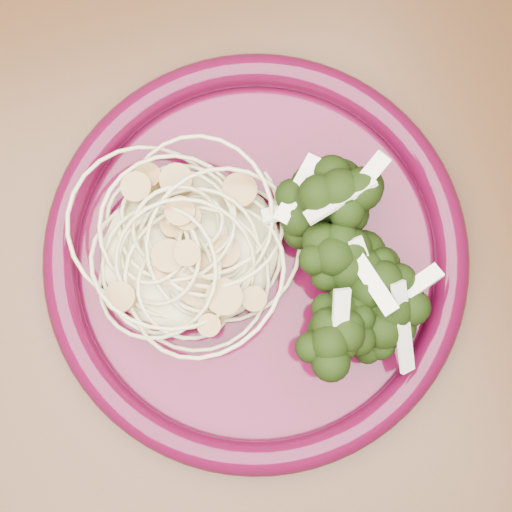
{
  "coord_description": "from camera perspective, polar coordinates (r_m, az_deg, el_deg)",
  "views": [
    {
      "loc": [
        -0.11,
        -0.11,
        1.29
      ],
      "look_at": [
        -0.09,
        -0.03,
        0.77
      ],
      "focal_mm": 50.0,
      "sensor_mm": 36.0,
      "label": 1
    }
  ],
  "objects": [
    {
      "name": "broccoli_pile",
      "position": [
        0.51,
        6.77,
        -0.51
      ],
      "size": [
        0.16,
        0.19,
        0.06
      ],
      "primitive_type": "ellipsoid",
      "rotation": [
        0.0,
        0.0,
        -0.38
      ],
      "color": "black",
      "rests_on": "dinner_plate"
    },
    {
      "name": "onion_garnish",
      "position": [
        0.48,
        7.27,
        0.04
      ],
      "size": [
        0.11,
        0.13,
        0.06
      ],
      "primitive_type": null,
      "rotation": [
        0.0,
        0.0,
        -0.38
      ],
      "color": "beige",
      "rests_on": "broccoli_pile"
    },
    {
      "name": "dining_table",
      "position": [
        0.66,
        6.47,
        3.43
      ],
      "size": [
        1.2,
        0.8,
        0.75
      ],
      "color": "#472814",
      "rests_on": "ground"
    },
    {
      "name": "spaghetti_pile",
      "position": [
        0.53,
        -5.39,
        0.64
      ],
      "size": [
        0.17,
        0.16,
        0.03
      ],
      "primitive_type": "ellipsoid",
      "rotation": [
        0.0,
        0.0,
        -0.38
      ],
      "color": "beige",
      "rests_on": "dinner_plate"
    },
    {
      "name": "dinner_plate",
      "position": [
        0.54,
        -0.0,
        -0.12
      ],
      "size": [
        0.42,
        0.42,
        0.03
      ],
      "rotation": [
        0.0,
        0.0,
        -0.38
      ],
      "color": "#43061E",
      "rests_on": "dining_table"
    },
    {
      "name": "scallop_cluster",
      "position": [
        0.49,
        -5.78,
        1.28
      ],
      "size": [
        0.16,
        0.16,
        0.04
      ],
      "primitive_type": null,
      "rotation": [
        0.0,
        0.0,
        -0.38
      ],
      "color": "tan",
      "rests_on": "spaghetti_pile"
    }
  ]
}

